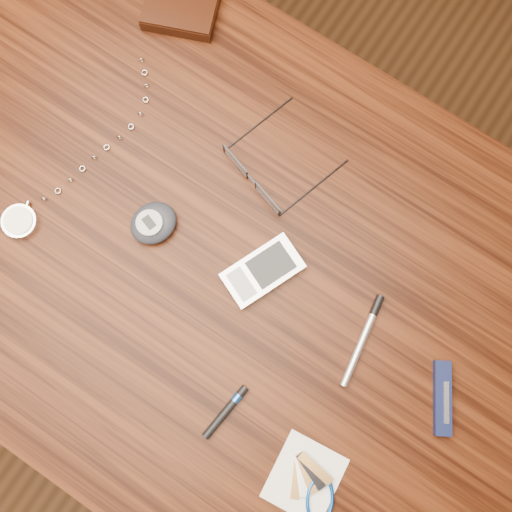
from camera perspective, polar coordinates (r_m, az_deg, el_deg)
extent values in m
plane|color=#472814|center=(1.50, -2.05, -5.03)|extent=(3.80, 3.80, 0.00)
cube|color=#361608|center=(0.78, -3.94, -0.18)|extent=(1.00, 0.70, 0.03)
cylinder|color=#4C2814|center=(1.33, -11.99, 18.51)|extent=(0.05, 0.05, 0.71)
cylinder|color=#4C2814|center=(1.25, 23.03, -3.13)|extent=(0.05, 0.05, 0.71)
cube|color=black|center=(0.89, -7.46, 23.45)|extent=(0.13, 0.12, 0.02)
cube|color=black|center=(0.89, -7.56, 23.85)|extent=(0.12, 0.11, 0.00)
cube|color=black|center=(0.78, -2.06, 9.41)|extent=(0.05, 0.02, 0.03)
cube|color=white|center=(0.78, -2.06, 9.41)|extent=(0.05, 0.01, 0.02)
cylinder|color=black|center=(0.81, 0.24, 13.05)|extent=(0.04, 0.12, 0.00)
cube|color=black|center=(0.76, 1.17, 5.74)|extent=(0.05, 0.02, 0.03)
cube|color=white|center=(0.76, 1.17, 5.74)|extent=(0.05, 0.01, 0.02)
cylinder|color=black|center=(0.78, 5.83, 6.84)|extent=(0.04, 0.12, 0.00)
cube|color=black|center=(0.77, -0.46, 7.69)|extent=(0.02, 0.01, 0.00)
cylinder|color=silver|center=(0.83, -22.53, 3.19)|extent=(0.05, 0.05, 0.01)
cylinder|color=white|center=(0.82, -22.71, 3.30)|extent=(0.04, 0.04, 0.00)
cylinder|color=silver|center=(0.83, -21.88, 4.90)|extent=(0.01, 0.01, 0.01)
torus|color=silver|center=(0.83, -20.46, 5.38)|extent=(0.01, 0.01, 0.01)
torus|color=silver|center=(0.82, -19.20, 6.17)|extent=(0.01, 0.01, 0.00)
torus|color=silver|center=(0.82, -18.06, 7.22)|extent=(0.01, 0.01, 0.01)
torus|color=silver|center=(0.82, -16.98, 8.35)|extent=(0.01, 0.01, 0.00)
torus|color=silver|center=(0.82, -15.88, 9.45)|extent=(0.01, 0.01, 0.01)
torus|color=silver|center=(0.82, -14.71, 10.47)|extent=(0.01, 0.01, 0.00)
torus|color=silver|center=(0.82, -13.51, 11.46)|extent=(0.01, 0.00, 0.01)
torus|color=silver|center=(0.83, -12.39, 12.52)|extent=(0.01, 0.01, 0.00)
torus|color=silver|center=(0.83, -11.49, 13.75)|extent=(0.01, 0.00, 0.01)
torus|color=silver|center=(0.84, -10.97, 15.09)|extent=(0.01, 0.01, 0.00)
torus|color=silver|center=(0.85, -10.88, 16.38)|extent=(0.01, 0.01, 0.01)
torus|color=silver|center=(0.86, -11.08, 17.55)|extent=(0.01, 0.01, 0.00)
torus|color=silver|center=(0.87, -11.38, 18.65)|extent=(0.01, 0.01, 0.01)
cube|color=#B2B3B7|center=(0.75, 0.66, -1.52)|extent=(0.09, 0.12, 0.01)
cube|color=black|center=(0.74, 1.49, -0.90)|extent=(0.06, 0.07, 0.00)
cube|color=gray|center=(0.74, -1.45, -2.83)|extent=(0.05, 0.04, 0.00)
ellipsoid|color=#1F2129|center=(0.77, -10.21, 3.26)|extent=(0.07, 0.08, 0.02)
cylinder|color=gray|center=(0.76, -10.63, 3.29)|extent=(0.04, 0.04, 0.00)
cube|color=black|center=(0.76, -10.66, 3.33)|extent=(0.02, 0.02, 0.00)
cube|color=silver|center=(0.76, 4.90, -21.24)|extent=(0.09, 0.10, 0.00)
torus|color=#0C4DB8|center=(0.77, 6.40, -23.05)|extent=(0.07, 0.07, 0.01)
cube|color=olive|center=(0.76, 4.10, -21.28)|extent=(0.03, 0.05, 0.00)
cube|color=silver|center=(0.76, 4.57, -21.06)|extent=(0.04, 0.04, 0.00)
cube|color=olive|center=(0.76, 5.03, -20.83)|extent=(0.05, 0.04, 0.00)
cube|color=black|center=(0.76, 5.50, -20.61)|extent=(0.05, 0.03, 0.00)
cube|color=olive|center=(0.75, 5.97, -20.38)|extent=(0.05, 0.02, 0.00)
cube|color=#0C1037|center=(0.78, 18.14, -13.33)|extent=(0.07, 0.09, 0.01)
cube|color=#B7B6BB|center=(0.78, 18.52, -13.72)|extent=(0.03, 0.05, 0.00)
cylinder|color=silver|center=(0.76, 10.57, -8.29)|extent=(0.03, 0.13, 0.01)
cylinder|color=black|center=(0.76, 11.99, -4.86)|extent=(0.01, 0.03, 0.01)
cylinder|color=black|center=(0.75, -3.07, -15.30)|extent=(0.02, 0.08, 0.01)
cylinder|color=#1F52AD|center=(0.74, -1.93, -14.02)|extent=(0.01, 0.01, 0.01)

